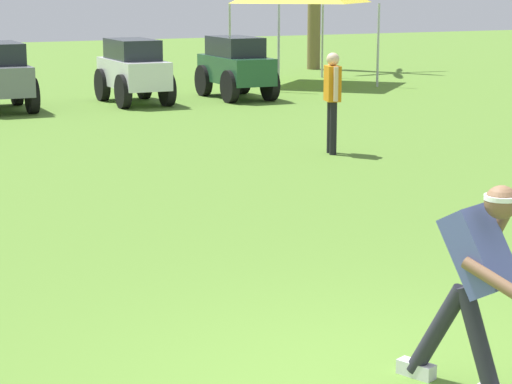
{
  "coord_description": "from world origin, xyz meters",
  "views": [
    {
      "loc": [
        -3.42,
        -5.02,
        2.59
      ],
      "look_at": [
        0.13,
        2.23,
        0.9
      ],
      "focal_mm": 70.0,
      "sensor_mm": 36.0,
      "label": 1
    }
  ],
  "objects_px": {
    "frisbee_thrower": "(477,276)",
    "parked_car_slot_d": "(133,69)",
    "parked_car_slot_e": "(236,66)",
    "teammate_near_sideline": "(332,93)"
  },
  "relations": [
    {
      "from": "frisbee_thrower",
      "to": "parked_car_slot_e",
      "type": "height_order",
      "value": "parked_car_slot_e"
    },
    {
      "from": "frisbee_thrower",
      "to": "parked_car_slot_e",
      "type": "distance_m",
      "value": 16.98
    },
    {
      "from": "parked_car_slot_e",
      "to": "frisbee_thrower",
      "type": "bearing_deg",
      "value": -109.8
    },
    {
      "from": "parked_car_slot_d",
      "to": "teammate_near_sideline",
      "type": "bearing_deg",
      "value": -85.9
    },
    {
      "from": "parked_car_slot_d",
      "to": "parked_car_slot_e",
      "type": "height_order",
      "value": "same"
    },
    {
      "from": "frisbee_thrower",
      "to": "teammate_near_sideline",
      "type": "distance_m",
      "value": 9.24
    },
    {
      "from": "teammate_near_sideline",
      "to": "parked_car_slot_e",
      "type": "bearing_deg",
      "value": 76.02
    },
    {
      "from": "frisbee_thrower",
      "to": "parked_car_slot_d",
      "type": "distance_m",
      "value": 16.4
    },
    {
      "from": "parked_car_slot_e",
      "to": "parked_car_slot_d",
      "type": "bearing_deg",
      "value": 178.06
    },
    {
      "from": "teammate_near_sideline",
      "to": "parked_car_slot_d",
      "type": "relative_size",
      "value": 0.66
    }
  ]
}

